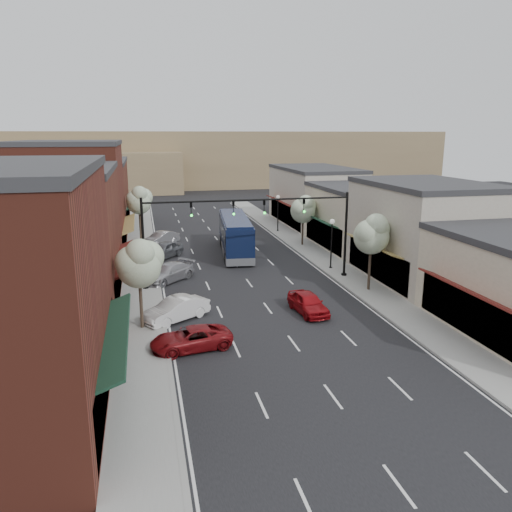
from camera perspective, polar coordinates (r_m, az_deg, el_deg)
ground at (r=32.15m, az=2.22°, el=-7.15°), size 160.00×160.00×0.00m
sidewalk_left at (r=48.84m, az=-13.09°, el=-0.10°), size 2.80×73.00×0.15m
sidewalk_right at (r=51.48m, az=5.93°, el=0.90°), size 2.80×73.00×0.15m
curb_left at (r=48.84m, az=-11.45°, el=-0.01°), size 0.25×73.00×0.17m
curb_right at (r=51.05m, az=4.44°, el=0.82°), size 0.25×73.00×0.17m
bldg_left_midnear at (r=36.21m, az=-22.71°, el=1.83°), size 10.14×14.10×9.40m
bldg_left_midfar at (r=49.77m, az=-20.20°, el=5.92°), size 10.14×14.10×10.90m
bldg_left_far at (r=65.70m, az=-18.43°, el=6.68°), size 10.14×18.10×8.40m
bldg_right_midnear at (r=41.80m, az=18.54°, el=2.62°), size 9.14×12.10×7.90m
bldg_right_midfar at (r=52.37m, az=11.71°, el=4.35°), size 9.14×12.10×6.40m
bldg_right_far at (r=65.16m, az=6.65°, el=6.79°), size 9.14×16.10×7.40m
hill_far at (r=119.37m, az=-9.21°, el=10.97°), size 120.00×30.00×12.00m
hill_near at (r=108.60m, az=-22.16°, el=8.83°), size 50.00×20.00×8.00m
signal_mast_right at (r=39.96m, az=7.12°, el=3.79°), size 8.22×0.46×7.00m
signal_mast_left at (r=37.68m, az=-9.21°, el=3.11°), size 8.22×0.46×7.00m
tree_right_near at (r=37.37m, az=13.16°, el=2.57°), size 2.85×2.65×5.95m
tree_right_far at (r=52.09m, az=5.47°, el=5.45°), size 2.85×2.65×5.43m
tree_left_near at (r=29.83m, az=-13.17°, el=-0.68°), size 2.85×2.65×5.69m
tree_left_far at (r=55.36m, az=-13.21°, el=6.28°), size 2.85×2.65×6.13m
lamp_post_near at (r=43.32m, az=8.65°, el=2.33°), size 0.44×0.44×4.44m
lamp_post_far at (r=59.71m, az=2.53°, el=5.60°), size 0.44×0.44×4.44m
coach_bus at (r=49.12m, az=-2.39°, el=2.50°), size 3.78×12.03×3.62m
red_hatchback at (r=33.05m, az=5.97°, el=-5.35°), size 2.03×4.23×1.39m
parked_car_a at (r=27.79m, az=-7.44°, el=-9.36°), size 4.72×2.75×1.23m
parked_car_b at (r=31.98m, az=-9.13°, el=-6.05°), size 4.56×3.72×1.46m
parked_car_c at (r=40.43m, az=-10.00°, el=-1.89°), size 4.91×4.83×1.42m
parked_car_d at (r=48.04m, az=-10.52°, el=0.67°), size 4.32×4.72×1.56m
parked_car_e at (r=53.74m, az=-10.80°, el=1.98°), size 4.18×4.12×1.43m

